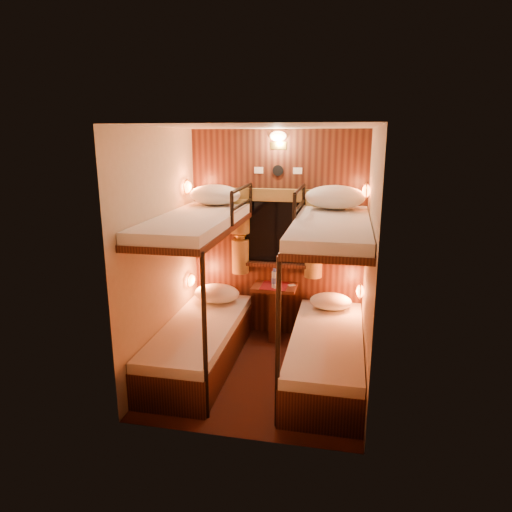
% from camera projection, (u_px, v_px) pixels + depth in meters
% --- Properties ---
extents(floor, '(2.10, 2.10, 0.00)m').
position_uv_depth(floor, '(260.00, 373.00, 4.61)').
color(floor, '#36110E').
rests_on(floor, ground).
extents(ceiling, '(2.10, 2.10, 0.00)m').
position_uv_depth(ceiling, '(261.00, 127.00, 4.01)').
color(ceiling, silver).
rests_on(ceiling, wall_back).
extents(wall_back, '(2.40, 0.00, 2.40)m').
position_uv_depth(wall_back, '(278.00, 236.00, 5.30)').
color(wall_back, '#C6B293').
rests_on(wall_back, floor).
extents(wall_front, '(2.40, 0.00, 2.40)m').
position_uv_depth(wall_front, '(233.00, 295.00, 3.31)').
color(wall_front, '#C6B293').
rests_on(wall_front, floor).
extents(wall_left, '(0.00, 2.40, 2.40)m').
position_uv_depth(wall_left, '(161.00, 253.00, 4.50)').
color(wall_left, '#C6B293').
rests_on(wall_left, floor).
extents(wall_right, '(0.00, 2.40, 2.40)m').
position_uv_depth(wall_right, '(369.00, 264.00, 4.11)').
color(wall_right, '#C6B293').
rests_on(wall_right, floor).
extents(back_panel, '(2.00, 0.03, 2.40)m').
position_uv_depth(back_panel, '(277.00, 236.00, 5.29)').
color(back_panel, black).
rests_on(back_panel, floor).
extents(bunk_left, '(0.72, 1.90, 1.82)m').
position_uv_depth(bunk_left, '(200.00, 314.00, 4.66)').
color(bunk_left, black).
rests_on(bunk_left, floor).
extents(bunk_right, '(0.72, 1.90, 1.82)m').
position_uv_depth(bunk_right, '(327.00, 324.00, 4.41)').
color(bunk_right, black).
rests_on(bunk_right, floor).
extents(window, '(1.00, 0.12, 0.79)m').
position_uv_depth(window, '(277.00, 238.00, 5.27)').
color(window, black).
rests_on(window, back_panel).
extents(curtains, '(1.10, 0.22, 1.00)m').
position_uv_depth(curtains, '(277.00, 232.00, 5.21)').
color(curtains, brown).
rests_on(curtains, back_panel).
extents(back_fixtures, '(0.54, 0.09, 0.48)m').
position_uv_depth(back_fixtures, '(278.00, 143.00, 4.99)').
color(back_fixtures, black).
rests_on(back_fixtures, back_panel).
extents(reading_lamps, '(2.00, 0.20, 1.25)m').
position_uv_depth(reading_lamps, '(273.00, 239.00, 4.96)').
color(reading_lamps, orange).
rests_on(reading_lamps, wall_left).
extents(table, '(0.50, 0.34, 0.66)m').
position_uv_depth(table, '(274.00, 305.00, 5.31)').
color(table, '#5B2914').
rests_on(table, floor).
extents(bottle_left, '(0.07, 0.07, 0.22)m').
position_uv_depth(bottle_left, '(274.00, 280.00, 5.16)').
color(bottle_left, '#99BFE5').
rests_on(bottle_left, table).
extents(bottle_right, '(0.06, 0.06, 0.21)m').
position_uv_depth(bottle_right, '(277.00, 279.00, 5.19)').
color(bottle_right, '#99BFE5').
rests_on(bottle_right, table).
extents(sachet_a, '(0.09, 0.07, 0.01)m').
position_uv_depth(sachet_a, '(277.00, 288.00, 5.17)').
color(sachet_a, silver).
rests_on(sachet_a, table).
extents(sachet_b, '(0.10, 0.10, 0.01)m').
position_uv_depth(sachet_b, '(292.00, 285.00, 5.27)').
color(sachet_b, silver).
rests_on(sachet_b, table).
extents(pillow_lower_left, '(0.53, 0.38, 0.21)m').
position_uv_depth(pillow_lower_left, '(217.00, 293.00, 5.27)').
color(pillow_lower_left, white).
rests_on(pillow_lower_left, bunk_left).
extents(pillow_lower_right, '(0.46, 0.33, 0.18)m').
position_uv_depth(pillow_lower_right, '(331.00, 301.00, 5.05)').
color(pillow_lower_right, white).
rests_on(pillow_lower_right, bunk_right).
extents(pillow_upper_left, '(0.57, 0.40, 0.22)m').
position_uv_depth(pillow_upper_left, '(215.00, 195.00, 4.99)').
color(pillow_upper_left, white).
rests_on(pillow_upper_left, bunk_left).
extents(pillow_upper_right, '(0.62, 0.44, 0.24)m').
position_uv_depth(pillow_upper_right, '(335.00, 197.00, 4.70)').
color(pillow_upper_right, white).
rests_on(pillow_upper_right, bunk_right).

